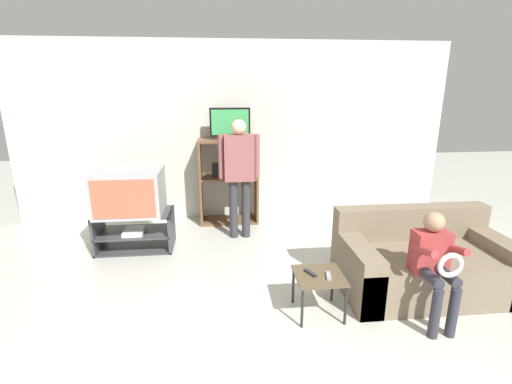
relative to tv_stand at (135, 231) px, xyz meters
The scene contains 11 objects.
wall_back 2.02m from the tv_stand, 40.06° to the left, with size 6.40×0.06×2.60m.
tv_stand is the anchor object (origin of this frame).
television_main 0.51m from the tv_stand, behind, with size 0.79×0.63×0.53m.
media_shelf 1.52m from the tv_stand, 34.82° to the left, with size 0.85×0.40×1.24m.
television_flat 1.92m from the tv_stand, 33.45° to the left, with size 0.57×0.20×0.44m.
snack_table 2.49m from the tv_stand, 39.94° to the right, with size 0.42×0.42×0.38m.
remote_control_black 2.42m from the tv_stand, 40.59° to the right, with size 0.04×0.14×0.02m, color #232328.
remote_control_white 2.57m from the tv_stand, 39.74° to the right, with size 0.04×0.14×0.02m, color gray.
couch 3.30m from the tv_stand, 23.01° to the right, with size 1.62×0.89×0.77m.
person_standing_adult 1.52m from the tv_stand, ahead, with size 0.53×0.20×1.57m.
person_seated_child 3.37m from the tv_stand, 32.55° to the right, with size 0.33×0.43×0.97m.
Camera 1 is at (-0.27, -1.51, 1.98)m, focal length 26.00 mm.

